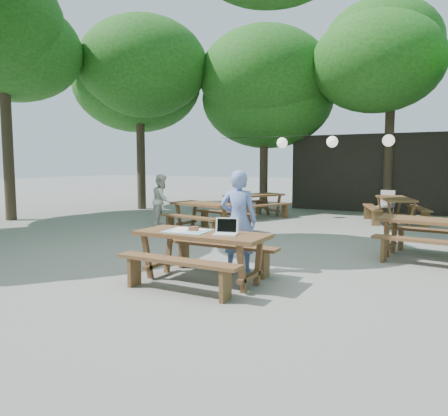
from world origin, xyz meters
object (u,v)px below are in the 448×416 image
Objects in this scene: woman at (238,221)px; second_person at (162,200)px; picnic_table_nw at (209,217)px; plastic_chair at (386,211)px; main_picnic_table at (202,256)px.

woman is 5.50m from second_person.
picnic_table_nw is at bearing -67.81° from woman.
second_person is at bearing -55.60° from woman.
plastic_chair is at bearing -72.54° from second_person.
plastic_chair is at bearing 81.76° from main_picnic_table.
picnic_table_nw is 1.50× the size of second_person.
picnic_table_nw is at bearing 119.06° from main_picnic_table.
picnic_table_nw is at bearing -118.22° from plastic_chair.
picnic_table_nw is 1.31× the size of woman.
second_person reaches higher than main_picnic_table.
main_picnic_table is 5.97m from second_person.
woman reaches higher than plastic_chair.
main_picnic_table is 0.92× the size of picnic_table_nw.
main_picnic_table is at bearing -49.20° from picnic_table_nw.
plastic_chair is (3.57, 5.02, -0.13)m from picnic_table_nw.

